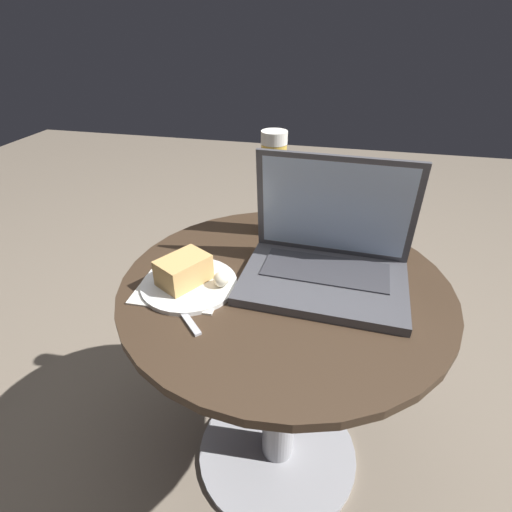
# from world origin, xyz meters

# --- Properties ---
(ground_plane) EXTENTS (6.00, 6.00, 0.00)m
(ground_plane) POSITION_xyz_m (0.00, 0.00, 0.00)
(ground_plane) COLOR #726656
(table) EXTENTS (0.66, 0.66, 0.58)m
(table) POSITION_xyz_m (0.00, 0.00, 0.39)
(table) COLOR #9E9EA3
(table) RESTS_ON ground_plane
(napkin) EXTENTS (0.17, 0.12, 0.00)m
(napkin) POSITION_xyz_m (-0.19, -0.08, 0.58)
(napkin) COLOR silver
(napkin) RESTS_ON table
(laptop) EXTENTS (0.33, 0.24, 0.24)m
(laptop) POSITION_xyz_m (0.08, 0.03, 0.63)
(laptop) COLOR #47474C
(laptop) RESTS_ON table
(beer_glass) EXTENTS (0.06, 0.06, 0.24)m
(beer_glass) POSITION_xyz_m (-0.07, 0.21, 0.70)
(beer_glass) COLOR gold
(beer_glass) RESTS_ON table
(snack_plate) EXTENTS (0.19, 0.19, 0.06)m
(snack_plate) POSITION_xyz_m (-0.18, -0.06, 0.60)
(snack_plate) COLOR silver
(snack_plate) RESTS_ON table
(fork) EXTENTS (0.13, 0.13, 0.00)m
(fork) POSITION_xyz_m (-0.18, -0.12, 0.58)
(fork) COLOR #B2B2B7
(fork) RESTS_ON table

